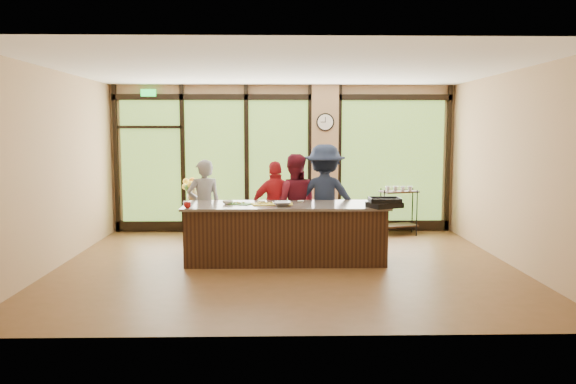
{
  "coord_description": "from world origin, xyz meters",
  "views": [
    {
      "loc": [
        -0.15,
        -8.53,
        2.1
      ],
      "look_at": [
        0.04,
        0.4,
        1.1
      ],
      "focal_mm": 35.0,
      "sensor_mm": 36.0,
      "label": 1
    }
  ],
  "objects_px": {
    "island_base": "(285,234)",
    "flower_stand": "(194,219)",
    "cook_right": "(325,198)",
    "bar_cart": "(399,205)",
    "cook_left": "(204,206)",
    "roasting_pan": "(384,205)"
  },
  "relations": [
    {
      "from": "cook_left",
      "to": "bar_cart",
      "type": "xyz_separation_m",
      "value": [
        3.69,
        1.6,
        -0.21
      ]
    },
    {
      "from": "cook_left",
      "to": "roasting_pan",
      "type": "relative_size",
      "value": 3.45
    },
    {
      "from": "roasting_pan",
      "to": "bar_cart",
      "type": "distance_m",
      "value": 2.83
    },
    {
      "from": "flower_stand",
      "to": "bar_cart",
      "type": "distance_m",
      "value": 4.07
    },
    {
      "from": "island_base",
      "to": "bar_cart",
      "type": "height_order",
      "value": "bar_cart"
    },
    {
      "from": "flower_stand",
      "to": "bar_cart",
      "type": "relative_size",
      "value": 0.72
    },
    {
      "from": "island_base",
      "to": "roasting_pan",
      "type": "bearing_deg",
      "value": -15.45
    },
    {
      "from": "roasting_pan",
      "to": "flower_stand",
      "type": "bearing_deg",
      "value": 119.14
    },
    {
      "from": "cook_left",
      "to": "flower_stand",
      "type": "height_order",
      "value": "cook_left"
    },
    {
      "from": "flower_stand",
      "to": "bar_cart",
      "type": "bearing_deg",
      "value": -19.04
    },
    {
      "from": "island_base",
      "to": "roasting_pan",
      "type": "relative_size",
      "value": 6.69
    },
    {
      "from": "cook_right",
      "to": "bar_cart",
      "type": "xyz_separation_m",
      "value": [
        1.62,
        1.55,
        -0.34
      ]
    },
    {
      "from": "cook_right",
      "to": "flower_stand",
      "type": "relative_size",
      "value": 2.62
    },
    {
      "from": "cook_right",
      "to": "roasting_pan",
      "type": "xyz_separation_m",
      "value": [
        0.81,
        -1.13,
        0.04
      ]
    },
    {
      "from": "flower_stand",
      "to": "bar_cart",
      "type": "height_order",
      "value": "bar_cart"
    },
    {
      "from": "cook_left",
      "to": "flower_stand",
      "type": "distance_m",
      "value": 1.48
    },
    {
      "from": "island_base",
      "to": "bar_cart",
      "type": "xyz_separation_m",
      "value": [
        2.31,
        2.27,
        0.15
      ]
    },
    {
      "from": "cook_right",
      "to": "island_base",
      "type": "bearing_deg",
      "value": 52.93
    },
    {
      "from": "island_base",
      "to": "flower_stand",
      "type": "bearing_deg",
      "value": 130.62
    },
    {
      "from": "island_base",
      "to": "flower_stand",
      "type": "xyz_separation_m",
      "value": [
        -1.74,
        2.03,
        -0.09
      ]
    },
    {
      "from": "island_base",
      "to": "cook_left",
      "type": "height_order",
      "value": "cook_left"
    },
    {
      "from": "island_base",
      "to": "cook_left",
      "type": "distance_m",
      "value": 1.57
    }
  ]
}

